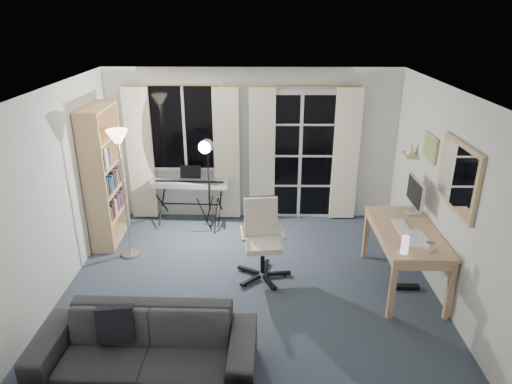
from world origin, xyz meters
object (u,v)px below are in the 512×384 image
studio_light (207,157)px  desk (406,237)px  monitor (415,193)px  keyboard_piano (190,184)px  office_chair (262,231)px  bookshelf (102,180)px  sofa (144,338)px  mug (431,246)px  torchiere_lamp (120,157)px

studio_light → desk: 2.96m
monitor → desk: bearing=-113.6°
keyboard_piano → studio_light: size_ratio=0.81×
office_chair → monitor: 1.99m
bookshelf → monitor: size_ratio=3.66×
monitor → sofa: 3.65m
studio_light → monitor: 2.91m
desk → keyboard_piano: bearing=148.7°
desk → bookshelf: bearing=163.9°
studio_light → sofa: size_ratio=0.73×
studio_light → office_chair: 1.55m
bookshelf → desk: size_ratio=1.41×
office_chair → sofa: size_ratio=0.50×
studio_light → sofa: bearing=-80.1°
sofa → mug: bearing=20.8°
bookshelf → mug: bearing=-23.6°
bookshelf → sofa: size_ratio=0.97×
keyboard_piano → desk: bearing=-28.5°
keyboard_piano → mug: size_ratio=9.80×
torchiere_lamp → keyboard_piano: (0.71, 1.03, -0.78)m
torchiere_lamp → studio_light: torchiere_lamp is taller
keyboard_piano → mug: (2.95, -2.23, 0.16)m
desk → sofa: size_ratio=0.69×
monitor → office_chair: bearing=-174.2°
desk → monitor: size_ratio=2.59×
office_chair → torchiere_lamp: bearing=159.5°
torchiere_lamp → sofa: bearing=-71.2°
bookshelf → office_chair: 2.47m
bookshelf → desk: bookshelf is taller
office_chair → sofa: 2.08m
monitor → mug: bearing=-95.8°
keyboard_piano → office_chair: 1.85m
sofa → bookshelf: bearing=115.6°
office_chair → mug: 1.99m
keyboard_piano → monitor: size_ratio=2.23×
bookshelf → sofa: 2.98m
studio_light → desk: bearing=-14.3°
office_chair → keyboard_piano: bearing=120.3°
office_chair → desk: 1.75m
torchiere_lamp → keyboard_piano: 1.47m
keyboard_piano → sofa: keyboard_piano is taller
bookshelf → sofa: bookshelf is taller
studio_light → mug: 3.29m
monitor → mug: size_ratio=4.39×
keyboard_piano → sofa: 3.26m
studio_light → sofa: (-0.27, -2.95, -0.80)m
bookshelf → monitor: 4.26m
bookshelf → office_chair: (2.27, -0.91, -0.35)m
torchiere_lamp → studio_light: size_ratio=1.20×
office_chair → desk: (1.73, -0.25, 0.07)m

